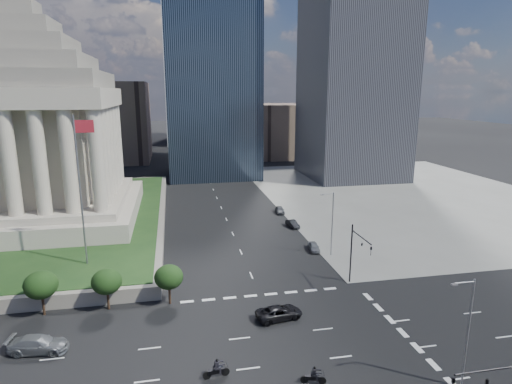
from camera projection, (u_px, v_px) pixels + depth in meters
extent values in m
plane|color=black|center=(205.00, 172.00, 135.33)|extent=(500.00, 500.00, 0.00)
cube|color=slate|center=(404.00, 194.00, 105.76)|extent=(68.00, 90.00, 0.03)
cylinder|color=slate|center=(80.00, 192.00, 55.89)|extent=(0.24, 0.24, 20.00)
cube|color=maroon|center=(84.00, 126.00, 54.17)|extent=(2.40, 0.05, 1.60)
cube|color=black|center=(211.00, 73.00, 124.07)|extent=(26.00, 26.00, 60.00)
cube|color=brown|center=(280.00, 130.00, 167.71)|extent=(20.00, 30.00, 20.00)
cube|color=brown|center=(115.00, 122.00, 155.15)|extent=(24.00, 30.00, 28.00)
cylinder|color=black|center=(492.00, 370.00, 27.58)|extent=(5.50, 0.14, 0.14)
cylinder|color=black|center=(351.00, 253.00, 56.05)|extent=(0.18, 0.18, 8.00)
cylinder|color=black|center=(361.00, 237.00, 52.69)|extent=(0.14, 5.50, 0.14)
cube|color=black|center=(371.00, 251.00, 50.25)|extent=(0.30, 0.30, 1.10)
cylinder|color=slate|center=(468.00, 335.00, 35.48)|extent=(0.16, 0.16, 10.00)
cylinder|color=slate|center=(465.00, 282.00, 34.21)|extent=(1.80, 0.12, 0.12)
cube|color=slate|center=(454.00, 285.00, 34.06)|extent=(0.50, 0.22, 0.14)
cylinder|color=slate|center=(332.00, 224.00, 65.09)|extent=(0.16, 0.16, 10.00)
cylinder|color=slate|center=(328.00, 194.00, 63.82)|extent=(1.80, 0.12, 0.12)
cube|color=slate|center=(322.00, 195.00, 63.67)|extent=(0.50, 0.22, 0.14)
imported|color=black|center=(279.00, 313.00, 47.53)|extent=(5.57, 3.23, 1.46)
imported|color=slate|center=(38.00, 344.00, 41.42)|extent=(3.06, 5.89, 1.63)
imported|color=gray|center=(314.00, 247.00, 67.92)|extent=(2.05, 3.98, 1.30)
imported|color=black|center=(293.00, 224.00, 79.74)|extent=(3.99, 1.93, 1.26)
imported|color=#4C4F53|center=(280.00, 210.00, 88.96)|extent=(2.07, 4.26, 1.40)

